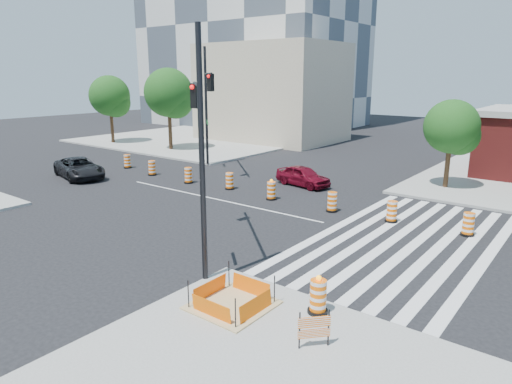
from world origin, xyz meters
TOP-DOWN VIEW (x-y plane):
  - ground at (0.00, 0.00)m, footprint 120.00×120.00m
  - sidewalk_nw at (-18.00, 18.00)m, footprint 22.00×22.00m
  - crosswalk_east at (10.95, 0.00)m, footprint 6.75×13.50m
  - lane_centerline at (0.00, 0.00)m, footprint 14.00×0.12m
  - excavation_pit at (9.00, -9.00)m, footprint 2.20×2.20m
  - beige_midrise at (-12.00, 22.00)m, footprint 14.00×10.00m
  - red_coupe at (2.21, 5.76)m, footprint 3.96×2.15m
  - dark_suv at (-11.10, -1.59)m, footprint 5.32×3.40m
  - signal_pole_se at (5.79, -6.93)m, footprint 4.60×4.33m
  - signal_pole_nw at (-5.91, 5.73)m, footprint 4.94×4.58m
  - pit_drum at (11.21, -7.79)m, footprint 0.59×0.59m
  - barricade at (12.00, -9.34)m, footprint 0.60×0.65m
  - tree_north_a at (-22.93, 9.53)m, footprint 4.01×4.01m
  - tree_north_b at (-14.96, 10.21)m, footprint 4.40×4.40m
  - tree_north_c at (9.64, 10.41)m, footprint 3.23×3.20m
  - median_drum_0 at (-11.31, 2.51)m, footprint 0.60×0.60m
  - median_drum_1 at (-7.83, 1.98)m, footprint 0.60×0.60m
  - median_drum_2 at (-4.07, 1.85)m, footprint 0.60×0.60m
  - median_drum_3 at (-0.87, 2.25)m, footprint 0.60×0.60m
  - median_drum_4 at (2.57, 1.85)m, footprint 0.60×0.60m
  - median_drum_5 at (6.41, 1.87)m, footprint 0.60×0.60m
  - median_drum_6 at (9.48, 2.08)m, footprint 0.60×0.60m
  - median_drum_7 at (12.85, 2.29)m, footprint 0.60×0.60m

SIDE VIEW (x-z plane):
  - ground at x=0.00m, z-range 0.00..0.00m
  - lane_centerline at x=0.00m, z-range 0.00..0.01m
  - crosswalk_east at x=10.95m, z-range 0.00..0.01m
  - sidewalk_nw at x=-18.00m, z-range 0.00..0.15m
  - excavation_pit at x=9.00m, z-range -0.23..0.67m
  - median_drum_0 at x=-11.31m, z-range -0.03..0.99m
  - median_drum_1 at x=-7.83m, z-range -0.03..0.99m
  - median_drum_2 at x=-4.07m, z-range -0.03..0.99m
  - median_drum_3 at x=-0.87m, z-range -0.03..0.99m
  - median_drum_5 at x=6.41m, z-range -0.03..0.99m
  - median_drum_6 at x=9.48m, z-range -0.03..0.99m
  - median_drum_7 at x=12.85m, z-range -0.03..0.99m
  - median_drum_4 at x=2.57m, z-range -0.10..1.08m
  - pit_drum at x=11.21m, z-range 0.05..1.22m
  - red_coupe at x=2.21m, z-range 0.00..1.28m
  - dark_suv at x=-11.10m, z-range 0.00..1.37m
  - barricade at x=12.00m, z-range 0.20..1.19m
  - tree_north_c at x=9.64m, z-range 0.93..6.38m
  - tree_north_a at x=-22.93m, z-range 1.17..7.99m
  - beige_midrise at x=-12.00m, z-range 0.00..10.00m
  - signal_pole_se at x=5.79m, z-range 0.92..9.09m
  - tree_north_b at x=-14.96m, z-range 1.28..8.76m
  - signal_pole_nw at x=-5.91m, z-range 0.97..9.68m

